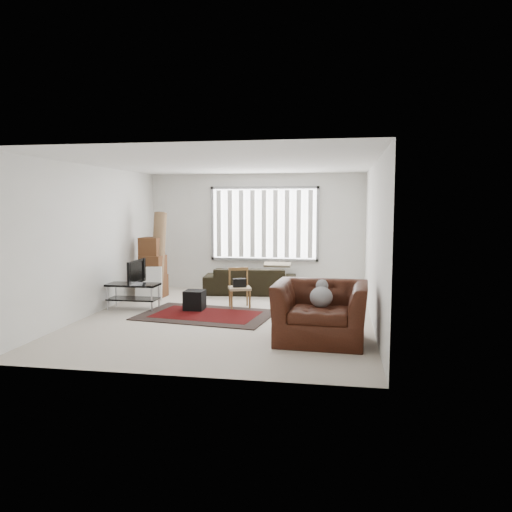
{
  "coord_description": "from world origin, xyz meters",
  "views": [
    {
      "loc": [
        1.96,
        -8.43,
        2.01
      ],
      "look_at": [
        0.41,
        0.6,
        1.05
      ],
      "focal_mm": 35.0,
      "sensor_mm": 36.0,
      "label": 1
    }
  ],
  "objects_px": {
    "moving_boxes": "(153,269)",
    "side_chair": "(239,286)",
    "tv_stand": "(133,291)",
    "sofa": "(250,276)",
    "armchair": "(321,308)"
  },
  "relations": [
    {
      "from": "moving_boxes",
      "to": "side_chair",
      "type": "bearing_deg",
      "value": -20.67
    },
    {
      "from": "moving_boxes",
      "to": "side_chair",
      "type": "distance_m",
      "value": 2.23
    },
    {
      "from": "moving_boxes",
      "to": "armchair",
      "type": "distance_m",
      "value": 4.73
    },
    {
      "from": "tv_stand",
      "to": "side_chair",
      "type": "relative_size",
      "value": 1.28
    },
    {
      "from": "moving_boxes",
      "to": "side_chair",
      "type": "height_order",
      "value": "moving_boxes"
    },
    {
      "from": "tv_stand",
      "to": "armchair",
      "type": "relative_size",
      "value": 0.7
    },
    {
      "from": "sofa",
      "to": "armchair",
      "type": "distance_m",
      "value": 4.03
    },
    {
      "from": "tv_stand",
      "to": "armchair",
      "type": "bearing_deg",
      "value": -24.46
    },
    {
      "from": "tv_stand",
      "to": "armchair",
      "type": "xyz_separation_m",
      "value": [
        3.63,
        -1.65,
        0.14
      ]
    },
    {
      "from": "tv_stand",
      "to": "sofa",
      "type": "xyz_separation_m",
      "value": [
        1.92,
        2.0,
        0.04
      ]
    },
    {
      "from": "tv_stand",
      "to": "sofa",
      "type": "bearing_deg",
      "value": 46.16
    },
    {
      "from": "moving_boxes",
      "to": "armchair",
      "type": "height_order",
      "value": "moving_boxes"
    },
    {
      "from": "moving_boxes",
      "to": "armchair",
      "type": "bearing_deg",
      "value": -37.98
    },
    {
      "from": "sofa",
      "to": "armchair",
      "type": "xyz_separation_m",
      "value": [
        1.71,
        -3.65,
        0.11
      ]
    },
    {
      "from": "sofa",
      "to": "side_chair",
      "type": "xyz_separation_m",
      "value": [
        0.06,
        -1.52,
        0.04
      ]
    }
  ]
}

